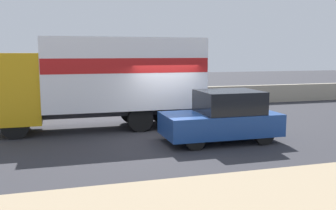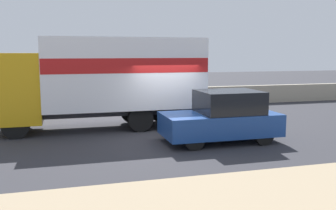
% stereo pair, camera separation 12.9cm
% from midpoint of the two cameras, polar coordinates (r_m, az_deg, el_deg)
% --- Properties ---
extents(ground_plane, '(80.00, 80.00, 0.00)m').
position_cam_midpoint_polar(ground_plane, '(13.08, 1.50, -5.10)').
color(ground_plane, '#2D2D33').
extents(stone_wall_backdrop, '(60.00, 0.35, 1.03)m').
position_cam_midpoint_polar(stone_wall_backdrop, '(20.19, -4.81, 1.03)').
color(stone_wall_backdrop, '#A39984').
rests_on(stone_wall_backdrop, ground_plane).
extents(box_truck, '(7.89, 2.37, 3.52)m').
position_cam_midpoint_polar(box_truck, '(14.67, -9.03, 4.31)').
color(box_truck, gold).
rests_on(box_truck, ground_plane).
extents(car_hatchback, '(3.83, 1.87, 1.71)m').
position_cam_midpoint_polar(car_hatchback, '(12.61, 8.60, -1.86)').
color(car_hatchback, navy).
rests_on(car_hatchback, ground_plane).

